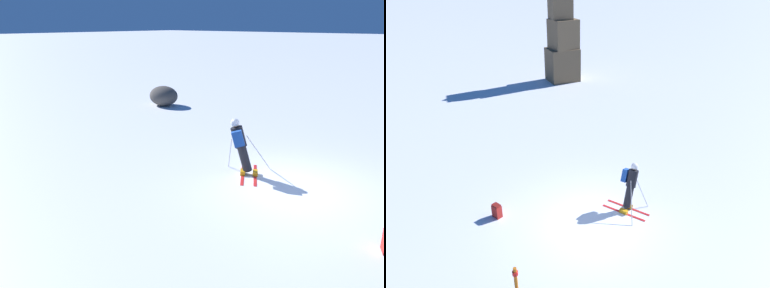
# 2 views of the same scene
# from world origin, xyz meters

# --- Properties ---
(ground_plane) EXTENTS (300.00, 300.00, 0.00)m
(ground_plane) POSITION_xyz_m (0.00, 0.00, 0.00)
(ground_plane) COLOR white
(skier) EXTENTS (1.46, 1.62, 1.71)m
(skier) POSITION_xyz_m (1.60, 0.17, 0.93)
(skier) COLOR red
(skier) RESTS_ON ground
(rock_pillar) EXTENTS (2.00, 1.76, 6.32)m
(rock_pillar) POSITION_xyz_m (5.14, 14.62, 2.65)
(rock_pillar) COLOR brown
(rock_pillar) RESTS_ON ground
(spare_backpack) EXTENTS (0.33, 0.36, 0.50)m
(spare_backpack) POSITION_xyz_m (-2.76, 1.53, 0.24)
(spare_backpack) COLOR #AD231E
(spare_backpack) RESTS_ON ground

